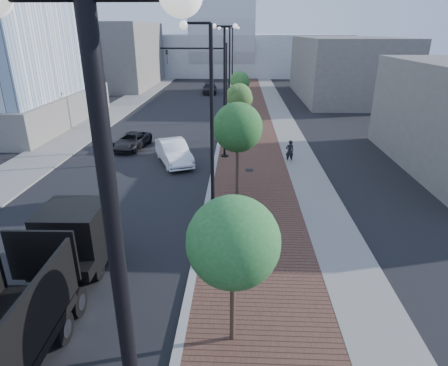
{
  "coord_description": "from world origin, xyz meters",
  "views": [
    {
      "loc": [
        1.74,
        -4.98,
        8.89
      ],
      "look_at": [
        1.0,
        12.0,
        2.0
      ],
      "focal_mm": 30.36,
      "sensor_mm": 36.0,
      "label": 1
    }
  ],
  "objects_px": {
    "pedestrian": "(290,151)",
    "white_sedan": "(174,152)",
    "dump_truck": "(34,296)",
    "dark_car_mid": "(131,141)"
  },
  "relations": [
    {
      "from": "dump_truck",
      "to": "pedestrian",
      "type": "xyz_separation_m",
      "value": [
        9.81,
        17.0,
        -0.5
      ]
    },
    {
      "from": "pedestrian",
      "to": "white_sedan",
      "type": "bearing_deg",
      "value": -2.76
    },
    {
      "from": "dark_car_mid",
      "to": "pedestrian",
      "type": "xyz_separation_m",
      "value": [
        12.29,
        -2.88,
        0.2
      ]
    },
    {
      "from": "dump_truck",
      "to": "pedestrian",
      "type": "height_order",
      "value": "dump_truck"
    },
    {
      "from": "dump_truck",
      "to": "dark_car_mid",
      "type": "xyz_separation_m",
      "value": [
        -2.48,
        19.88,
        -0.7
      ]
    },
    {
      "from": "dark_car_mid",
      "to": "pedestrian",
      "type": "distance_m",
      "value": 12.62
    },
    {
      "from": "dump_truck",
      "to": "dark_car_mid",
      "type": "distance_m",
      "value": 20.04
    },
    {
      "from": "pedestrian",
      "to": "dump_truck",
      "type": "bearing_deg",
      "value": 53.45
    },
    {
      "from": "white_sedan",
      "to": "dark_car_mid",
      "type": "relative_size",
      "value": 1.13
    },
    {
      "from": "white_sedan",
      "to": "dark_car_mid",
      "type": "bearing_deg",
      "value": 115.89
    }
  ]
}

